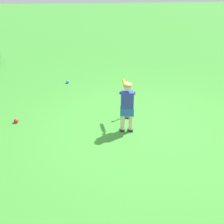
# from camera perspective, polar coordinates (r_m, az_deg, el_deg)

# --- Properties ---
(ground_plane) EXTENTS (40.00, 40.00, 0.00)m
(ground_plane) POSITION_cam_1_polar(r_m,az_deg,el_deg) (6.32, 6.20, -2.98)
(ground_plane) COLOR #38842D
(child_batter) EXTENTS (0.77, 0.33, 1.08)m
(child_batter) POSITION_cam_1_polar(r_m,az_deg,el_deg) (5.89, 2.90, 1.96)
(child_batter) COLOR #232328
(child_batter) RESTS_ON ground
(play_ball_by_bucket) EXTENTS (0.08, 0.08, 0.08)m
(play_ball_by_bucket) POSITION_cam_1_polar(r_m,az_deg,el_deg) (8.62, -8.53, 5.70)
(play_ball_by_bucket) COLOR blue
(play_ball_by_bucket) RESTS_ON ground
(play_ball_far_right) EXTENTS (0.10, 0.10, 0.10)m
(play_ball_far_right) POSITION_cam_1_polar(r_m,az_deg,el_deg) (6.77, -17.90, -1.59)
(play_ball_far_right) COLOR red
(play_ball_far_right) RESTS_ON ground
(batting_tee) EXTENTS (0.28, 0.28, 0.62)m
(batting_tee) POSITION_cam_1_polar(r_m,az_deg,el_deg) (6.69, 3.01, -0.00)
(batting_tee) COLOR black
(batting_tee) RESTS_ON ground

